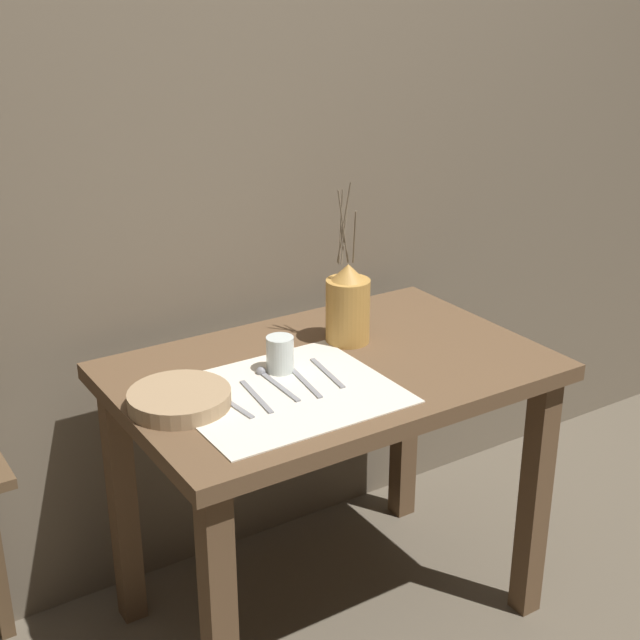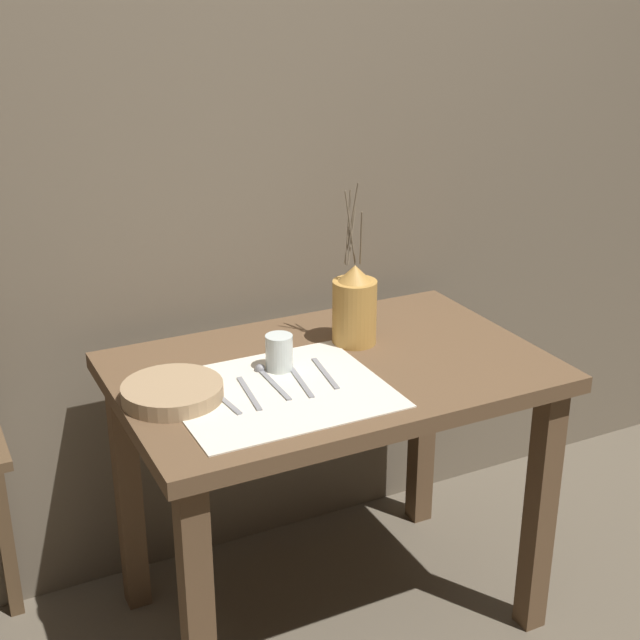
% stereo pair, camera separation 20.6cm
% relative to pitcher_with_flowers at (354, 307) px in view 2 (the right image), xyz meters
% --- Properties ---
extents(ground_plane, '(12.00, 12.00, 0.00)m').
position_rel_pitcher_with_flowers_xyz_m(ground_plane, '(-0.11, -0.09, -0.82)').
color(ground_plane, brown).
extents(stone_wall_back, '(7.00, 0.06, 2.40)m').
position_rel_pitcher_with_flowers_xyz_m(stone_wall_back, '(-0.11, 0.35, 0.38)').
color(stone_wall_back, '#6B5E4C').
rests_on(stone_wall_back, ground_plane).
extents(wooden_table, '(1.02, 0.66, 0.73)m').
position_rel_pitcher_with_flowers_xyz_m(wooden_table, '(-0.11, -0.09, -0.21)').
color(wooden_table, brown).
rests_on(wooden_table, ground_plane).
extents(linen_cloth, '(0.47, 0.40, 0.00)m').
position_rel_pitcher_with_flowers_xyz_m(linen_cloth, '(-0.29, -0.17, -0.09)').
color(linen_cloth, beige).
rests_on(linen_cloth, wooden_table).
extents(pitcher_with_flowers, '(0.11, 0.11, 0.41)m').
position_rel_pitcher_with_flowers_xyz_m(pitcher_with_flowers, '(0.00, 0.00, 0.00)').
color(pitcher_with_flowers, '#B7843D').
rests_on(pitcher_with_flowers, wooden_table).
extents(wooden_bowl, '(0.22, 0.22, 0.04)m').
position_rel_pitcher_with_flowers_xyz_m(wooden_bowl, '(-0.51, -0.10, -0.08)').
color(wooden_bowl, '#9E7F5B').
rests_on(wooden_bowl, wooden_table).
extents(glass_tumbler_near, '(0.06, 0.06, 0.09)m').
position_rel_pitcher_with_flowers_xyz_m(glass_tumbler_near, '(-0.24, -0.07, -0.05)').
color(glass_tumbler_near, silver).
rests_on(glass_tumbler_near, wooden_table).
extents(spoon_inner, '(0.03, 0.18, 0.02)m').
position_rel_pitcher_with_flowers_xyz_m(spoon_inner, '(-0.42, -0.10, -0.09)').
color(spoon_inner, gray).
rests_on(spoon_inner, wooden_table).
extents(fork_outer, '(0.03, 0.17, 0.00)m').
position_rel_pitcher_with_flowers_xyz_m(fork_outer, '(-0.35, -0.16, -0.09)').
color(fork_outer, gray).
rests_on(fork_outer, wooden_table).
extents(spoon_outer, '(0.02, 0.18, 0.02)m').
position_rel_pitcher_with_flowers_xyz_m(spoon_outer, '(-0.28, -0.09, -0.09)').
color(spoon_outer, gray).
rests_on(spoon_outer, wooden_table).
extents(knife_center, '(0.04, 0.17, 0.00)m').
position_rel_pitcher_with_flowers_xyz_m(knife_center, '(-0.22, -0.15, -0.09)').
color(knife_center, gray).
rests_on(knife_center, wooden_table).
extents(fork_inner, '(0.04, 0.17, 0.00)m').
position_rel_pitcher_with_flowers_xyz_m(fork_inner, '(-0.15, -0.14, -0.09)').
color(fork_inner, gray).
rests_on(fork_inner, wooden_table).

